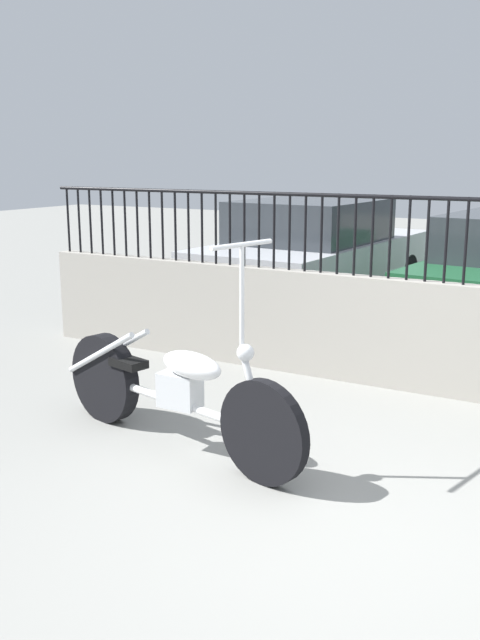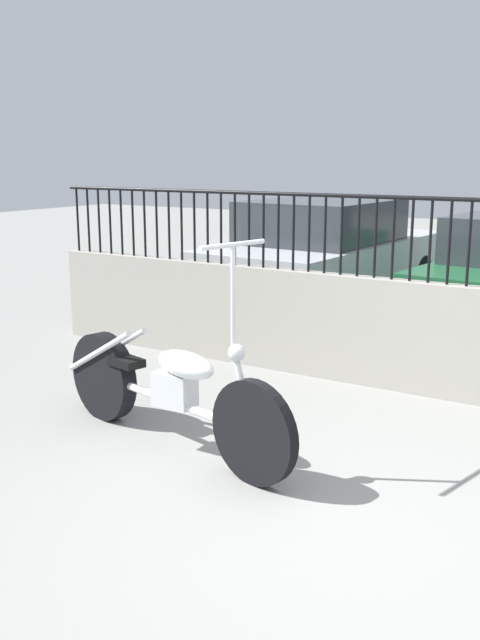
% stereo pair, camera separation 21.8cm
% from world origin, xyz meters
% --- Properties ---
extents(ground_plane, '(40.00, 40.00, 0.00)m').
position_xyz_m(ground_plane, '(0.00, 0.00, 0.00)').
color(ground_plane, gray).
extents(low_wall, '(8.88, 0.18, 0.96)m').
position_xyz_m(low_wall, '(0.00, 2.51, 0.48)').
color(low_wall, '#9E998E').
rests_on(low_wall, ground_plane).
extents(motorcycle_white, '(2.27, 0.76, 1.50)m').
position_xyz_m(motorcycle_white, '(-1.64, 0.47, 0.41)').
color(motorcycle_white, black).
rests_on(motorcycle_white, ground_plane).
extents(car_silver, '(1.94, 4.18, 1.45)m').
position_xyz_m(car_silver, '(-2.58, 5.24, 0.72)').
color(car_silver, black).
rests_on(car_silver, ground_plane).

